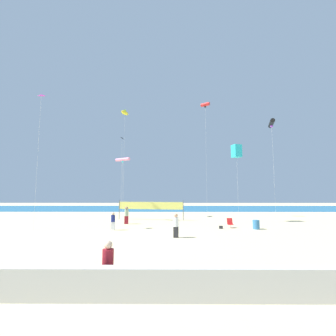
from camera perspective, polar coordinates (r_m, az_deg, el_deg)
name	(u,v)px	position (r m, az deg, el deg)	size (l,w,h in m)	color
ground_plane	(151,236)	(18.55, -4.25, -16.29)	(120.00, 120.00, 0.00)	beige
ocean_band	(163,208)	(51.47, -1.21, -9.76)	(120.00, 20.00, 0.01)	#1E6B99
boardwalk_ledge	(123,284)	(8.17, -10.98, -25.94)	(28.00, 0.44, 0.99)	beige
mother_figure	(108,264)	(8.78, -14.45, -21.75)	(0.38, 0.38, 1.67)	#19727A
toddler_figure	(123,280)	(8.74, -11.01, -25.16)	(0.18, 0.18, 0.78)	#7A3872
beachgoer_navy_shirt	(113,220)	(21.94, -13.25, -12.33)	(0.36, 0.36, 1.59)	white
beachgoer_sage_shirt	(126,215)	(25.94, -10.08, -11.12)	(0.42, 0.42, 1.83)	maroon
beachgoer_white_shirt	(176,225)	(17.92, 1.93, -13.61)	(0.40, 0.40, 1.77)	#2D2D33
folding_beach_chair	(230,223)	(23.63, 14.88, -12.76)	(0.52, 0.65, 0.89)	red
trash_barrel	(256,225)	(23.42, 20.66, -12.76)	(0.61, 0.61, 0.83)	teal
volleyball_net	(150,206)	(29.49, -4.29, -9.30)	(8.12, 1.43, 2.40)	#4C4C51
beach_handbag	(221,227)	(22.85, 12.76, -13.89)	(0.33, 0.17, 0.26)	#2D2D33
kite_cyan_box	(237,151)	(28.86, 16.35, 3.97)	(1.16, 1.16, 8.96)	silver
kite_red_tube	(205,105)	(35.47, 9.05, 14.90)	(1.34, 1.10, 16.28)	silver
kite_black_diamond	(122,140)	(38.35, -11.07, 6.82)	(0.57, 0.58, 12.26)	silver
kite_black_tube	(271,124)	(31.52, 23.88, 9.86)	(1.25, 2.57, 11.97)	silver
kite_yellow_inflatable	(125,113)	(34.85, -10.47, 13.03)	(1.12, 1.74, 15.12)	silver
kite_magenta_diamond	(41,97)	(26.13, -28.52, 14.93)	(0.60, 0.62, 12.71)	silver
kite_pink_tube	(123,160)	(29.05, -10.99, 2.02)	(1.98, 1.42, 7.54)	silver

